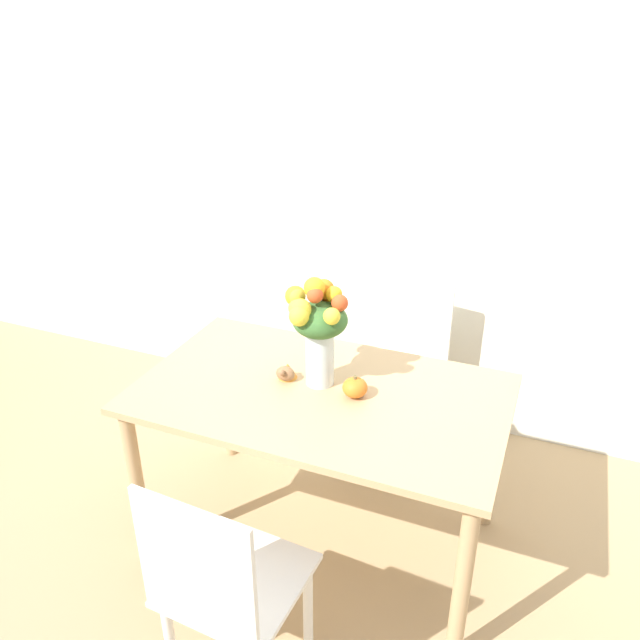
% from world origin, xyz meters
% --- Properties ---
extents(ground_plane, '(12.00, 12.00, 0.00)m').
position_xyz_m(ground_plane, '(0.00, 0.00, 0.00)').
color(ground_plane, tan).
extents(wall_back, '(8.00, 0.06, 2.70)m').
position_xyz_m(wall_back, '(0.00, 1.13, 1.35)').
color(wall_back, silver).
rests_on(wall_back, ground_plane).
extents(dining_table, '(1.45, 0.86, 0.77)m').
position_xyz_m(dining_table, '(0.00, 0.00, 0.67)').
color(dining_table, tan).
rests_on(dining_table, ground_plane).
extents(flower_vase, '(0.27, 0.27, 0.45)m').
position_xyz_m(flower_vase, '(-0.04, 0.06, 1.02)').
color(flower_vase, silver).
rests_on(flower_vase, dining_table).
extents(pumpkin, '(0.10, 0.10, 0.09)m').
position_xyz_m(pumpkin, '(0.14, 0.01, 0.81)').
color(pumpkin, orange).
rests_on(pumpkin, dining_table).
extents(turkey_figurine, '(0.08, 0.11, 0.07)m').
position_xyz_m(turkey_figurine, '(-0.16, 0.03, 0.80)').
color(turkey_figurine, '#936642').
rests_on(turkey_figurine, dining_table).
extents(dining_chair_near_window, '(0.46, 0.46, 0.91)m').
position_xyz_m(dining_chair_near_window, '(0.13, 0.80, 0.47)').
color(dining_chair_near_window, white).
rests_on(dining_chair_near_window, ground_plane).
extents(dining_chair_far_side, '(0.44, 0.44, 0.91)m').
position_xyz_m(dining_chair_far_side, '(-0.02, -0.76, 0.47)').
color(dining_chair_far_side, white).
rests_on(dining_chair_far_side, ground_plane).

